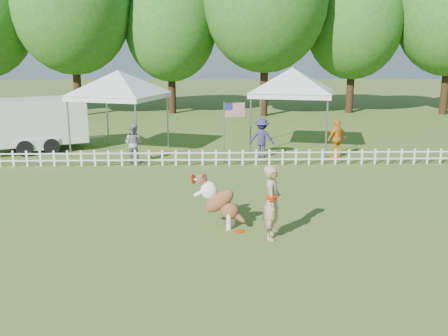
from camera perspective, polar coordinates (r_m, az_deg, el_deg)
name	(u,v)px	position (r m, az deg, el deg)	size (l,w,h in m)	color
ground	(230,232)	(11.98, 0.68, -7.37)	(120.00, 120.00, 0.00)	#3E6720
picket_fence	(223,158)	(18.62, -0.16, 1.21)	(22.00, 0.08, 0.60)	silver
handler	(272,202)	(11.41, 5.54, -3.91)	(0.63, 0.42, 1.74)	tan
dog	(220,201)	(12.15, -0.44, -3.81)	(1.26, 0.42, 1.30)	brown
frisbee_on_turf	(240,231)	(12.02, 1.78, -7.24)	(0.23, 0.23, 0.02)	red
canopy_tent_left	(120,113)	(21.21, -11.80, 6.19)	(3.23, 3.23, 3.33)	silver
canopy_tent_right	(291,110)	(21.65, 7.68, 6.60)	(3.30, 3.30, 3.41)	silver
cargo_trailer	(34,124)	(22.66, -20.91, 4.68)	(5.16, 2.27, 2.27)	silver
flag_pole	(224,132)	(18.96, 0.02, 4.09)	(0.89, 0.09, 2.32)	gray
spectator_a	(133,143)	(19.34, -10.31, 2.78)	(0.72, 0.56, 1.48)	gray
spectator_b	(262,138)	(19.98, 4.34, 3.43)	(1.01, 0.58, 1.56)	#2C2753
spectator_c	(337,139)	(20.37, 12.79, 3.28)	(0.90, 0.37, 1.54)	orange
tree_left	(73,20)	(33.83, -16.88, 15.90)	(7.40, 7.40, 12.00)	#285718
tree_center_left	(171,38)	(33.79, -6.10, 14.52)	(6.00, 6.00, 9.80)	#285718
tree_center_right	(265,15)	(32.43, 4.74, 17.07)	(7.60, 7.60, 12.60)	#285718
tree_right	(353,34)	(35.00, 14.57, 14.63)	(6.20, 6.20, 10.40)	#285718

